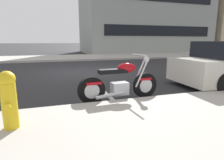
# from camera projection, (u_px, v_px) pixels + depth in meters

# --- Properties ---
(ground_plane) EXTENTS (260.00, 260.00, 0.00)m
(ground_plane) POSITION_uv_depth(u_px,v_px,m) (83.00, 72.00, 8.97)
(ground_plane) COLOR #28282B
(sidewalk_far_curb) EXTENTS (120.00, 5.00, 0.14)m
(sidewalk_far_curb) POSITION_uv_depth(u_px,v_px,m) (187.00, 54.00, 19.47)
(sidewalk_far_curb) COLOR #ADA89E
(sidewalk_far_curb) RESTS_ON ground
(parking_stall_stripe) EXTENTS (0.12, 2.20, 0.01)m
(parking_stall_stripe) POSITION_uv_depth(u_px,v_px,m) (110.00, 97.00, 4.94)
(parking_stall_stripe) COLOR silver
(parking_stall_stripe) RESTS_ON ground
(parked_motorcycle) EXTENTS (2.06, 0.62, 1.12)m
(parked_motorcycle) POSITION_uv_depth(u_px,v_px,m) (121.00, 83.00, 4.56)
(parked_motorcycle) COLOR black
(parked_motorcycle) RESTS_ON ground
(fire_hydrant) EXTENTS (0.24, 0.36, 0.88)m
(fire_hydrant) POSITION_uv_depth(u_px,v_px,m) (9.00, 98.00, 2.78)
(fire_hydrant) COLOR gold
(fire_hydrant) RESTS_ON sidewalk_near_curb
(townhouse_behind_pole) EXTENTS (15.22, 8.48, 11.45)m
(townhouse_behind_pole) POSITION_uv_depth(u_px,v_px,m) (144.00, 6.00, 23.82)
(townhouse_behind_pole) COLOR #939993
(townhouse_behind_pole) RESTS_ON ground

